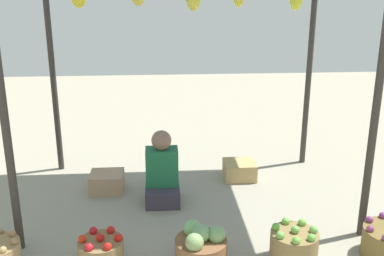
{
  "coord_description": "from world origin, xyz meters",
  "views": [
    {
      "loc": [
        -0.29,
        -4.54,
        2.23
      ],
      "look_at": [
        0.0,
        -0.51,
        0.95
      ],
      "focal_mm": 42.68,
      "sensor_mm": 36.0,
      "label": 1
    }
  ],
  "objects_px": {
    "vendor_person": "(162,174)",
    "wooden_crate_stacked_rear": "(239,170)",
    "basket_cabbages": "(201,248)",
    "basket_red_tomatoes": "(101,252)",
    "wooden_crate_near_vendor": "(107,182)",
    "basket_green_apples": "(294,248)"
  },
  "relations": [
    {
      "from": "vendor_person",
      "to": "wooden_crate_stacked_rear",
      "type": "relative_size",
      "value": 2.13
    },
    {
      "from": "basket_cabbages",
      "to": "wooden_crate_stacked_rear",
      "type": "height_order",
      "value": "basket_cabbages"
    },
    {
      "from": "basket_red_tomatoes",
      "to": "basket_cabbages",
      "type": "distance_m",
      "value": 0.82
    },
    {
      "from": "wooden_crate_near_vendor",
      "to": "wooden_crate_stacked_rear",
      "type": "distance_m",
      "value": 1.56
    },
    {
      "from": "vendor_person",
      "to": "basket_green_apples",
      "type": "distance_m",
      "value": 1.66
    },
    {
      "from": "basket_red_tomatoes",
      "to": "basket_green_apples",
      "type": "bearing_deg",
      "value": -3.56
    },
    {
      "from": "basket_red_tomatoes",
      "to": "wooden_crate_near_vendor",
      "type": "bearing_deg",
      "value": 94.06
    },
    {
      "from": "vendor_person",
      "to": "basket_cabbages",
      "type": "xyz_separation_m",
      "value": [
        0.3,
        -1.2,
        -0.14
      ]
    },
    {
      "from": "vendor_person",
      "to": "basket_red_tomatoes",
      "type": "xyz_separation_m",
      "value": [
        -0.52,
        -1.16,
        -0.17
      ]
    },
    {
      "from": "basket_cabbages",
      "to": "basket_red_tomatoes",
      "type": "bearing_deg",
      "value": 177.03
    },
    {
      "from": "basket_green_apples",
      "to": "wooden_crate_near_vendor",
      "type": "bearing_deg",
      "value": 137.49
    },
    {
      "from": "wooden_crate_near_vendor",
      "to": "basket_red_tomatoes",
      "type": "bearing_deg",
      "value": -85.94
    },
    {
      "from": "basket_red_tomatoes",
      "to": "basket_green_apples",
      "type": "relative_size",
      "value": 0.95
    },
    {
      "from": "vendor_person",
      "to": "wooden_crate_stacked_rear",
      "type": "distance_m",
      "value": 1.08
    },
    {
      "from": "basket_red_tomatoes",
      "to": "basket_cabbages",
      "type": "bearing_deg",
      "value": -2.97
    },
    {
      "from": "basket_cabbages",
      "to": "wooden_crate_stacked_rear",
      "type": "distance_m",
      "value": 1.83
    },
    {
      "from": "basket_cabbages",
      "to": "wooden_crate_near_vendor",
      "type": "xyz_separation_m",
      "value": [
        -0.92,
        1.49,
        -0.05
      ]
    },
    {
      "from": "vendor_person",
      "to": "wooden_crate_near_vendor",
      "type": "distance_m",
      "value": 0.71
    },
    {
      "from": "vendor_person",
      "to": "basket_cabbages",
      "type": "relative_size",
      "value": 1.81
    },
    {
      "from": "vendor_person",
      "to": "wooden_crate_near_vendor",
      "type": "bearing_deg",
      "value": 155.28
    },
    {
      "from": "wooden_crate_near_vendor",
      "to": "wooden_crate_stacked_rear",
      "type": "bearing_deg",
      "value": 8.51
    },
    {
      "from": "vendor_person",
      "to": "basket_cabbages",
      "type": "height_order",
      "value": "vendor_person"
    }
  ]
}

